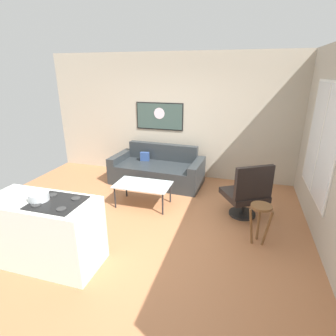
{
  "coord_description": "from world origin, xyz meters",
  "views": [
    {
      "loc": [
        1.44,
        -3.56,
        2.39
      ],
      "look_at": [
        0.15,
        0.9,
        0.7
      ],
      "focal_mm": 28.51,
      "sensor_mm": 36.0,
      "label": 1
    }
  ],
  "objects_px": {
    "couch": "(158,171)",
    "bar_stool": "(260,214)",
    "armchair": "(247,193)",
    "mixing_bowl": "(39,197)",
    "coffee_table": "(143,186)",
    "wall_painting": "(159,116)"
  },
  "relations": [
    {
      "from": "armchair",
      "to": "bar_stool",
      "type": "distance_m",
      "value": 0.73
    },
    {
      "from": "bar_stool",
      "to": "mixing_bowl",
      "type": "xyz_separation_m",
      "value": [
        -2.65,
        -1.22,
        0.49
      ]
    },
    {
      "from": "couch",
      "to": "bar_stool",
      "type": "distance_m",
      "value": 2.79
    },
    {
      "from": "armchair",
      "to": "coffee_table",
      "type": "bearing_deg",
      "value": -178.08
    },
    {
      "from": "wall_painting",
      "to": "bar_stool",
      "type": "bearing_deg",
      "value": -46.22
    },
    {
      "from": "couch",
      "to": "armchair",
      "type": "xyz_separation_m",
      "value": [
        1.95,
        -1.08,
        0.19
      ]
    },
    {
      "from": "couch",
      "to": "wall_painting",
      "type": "xyz_separation_m",
      "value": [
        -0.13,
        0.59,
        1.13
      ]
    },
    {
      "from": "coffee_table",
      "to": "couch",
      "type": "bearing_deg",
      "value": 94.72
    },
    {
      "from": "armchair",
      "to": "mixing_bowl",
      "type": "relative_size",
      "value": 4.16
    },
    {
      "from": "couch",
      "to": "armchair",
      "type": "relative_size",
      "value": 2.08
    },
    {
      "from": "coffee_table",
      "to": "armchair",
      "type": "bearing_deg",
      "value": 1.92
    },
    {
      "from": "couch",
      "to": "coffee_table",
      "type": "bearing_deg",
      "value": -85.28
    },
    {
      "from": "coffee_table",
      "to": "bar_stool",
      "type": "relative_size",
      "value": 1.66
    },
    {
      "from": "couch",
      "to": "mixing_bowl",
      "type": "height_order",
      "value": "mixing_bowl"
    },
    {
      "from": "armchair",
      "to": "mixing_bowl",
      "type": "distance_m",
      "value": 3.16
    },
    {
      "from": "bar_stool",
      "to": "mixing_bowl",
      "type": "bearing_deg",
      "value": -155.29
    },
    {
      "from": "armchair",
      "to": "wall_painting",
      "type": "height_order",
      "value": "wall_painting"
    },
    {
      "from": "bar_stool",
      "to": "mixing_bowl",
      "type": "distance_m",
      "value": 2.96
    },
    {
      "from": "bar_stool",
      "to": "armchair",
      "type": "bearing_deg",
      "value": 105.02
    },
    {
      "from": "couch",
      "to": "wall_painting",
      "type": "height_order",
      "value": "wall_painting"
    },
    {
      "from": "coffee_table",
      "to": "mixing_bowl",
      "type": "height_order",
      "value": "mixing_bowl"
    },
    {
      "from": "armchair",
      "to": "wall_painting",
      "type": "distance_m",
      "value": 2.82
    }
  ]
}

